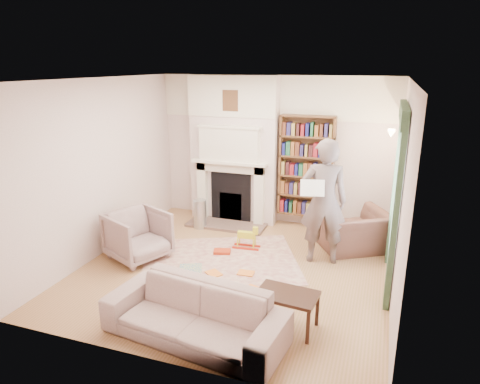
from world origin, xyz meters
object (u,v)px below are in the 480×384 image
at_px(coffee_table, 286,310).
at_px(paraffin_heater, 200,214).
at_px(rocking_horse, 246,237).
at_px(armchair_reading, 354,231).
at_px(armchair_left, 138,236).
at_px(man_reading, 324,202).
at_px(bookcase, 306,166).
at_px(sofa, 194,314).

bearing_deg(coffee_table, paraffin_heater, 137.11).
relative_size(paraffin_heater, rocking_horse, 1.21).
distance_m(armchair_reading, armchair_left, 3.53).
bearing_deg(coffee_table, man_reading, 92.72).
xyz_separation_m(bookcase, paraffin_heater, (-1.84, -0.74, -0.90)).
relative_size(bookcase, coffee_table, 2.64).
bearing_deg(armchair_left, sofa, -108.47).
relative_size(armchair_reading, rocking_horse, 2.29).
distance_m(armchair_left, rocking_horse, 1.78).
bearing_deg(rocking_horse, coffee_table, -65.16).
bearing_deg(rocking_horse, armchair_left, -154.24).
bearing_deg(sofa, coffee_table, 37.86).
xyz_separation_m(bookcase, coffee_table, (0.44, -3.34, -0.95)).
distance_m(bookcase, armchair_reading, 1.53).
bearing_deg(coffee_table, rocking_horse, 125.99).
distance_m(man_reading, rocking_horse, 1.48).
xyz_separation_m(paraffin_heater, rocking_horse, (1.13, -0.62, -0.07)).
xyz_separation_m(bookcase, sofa, (-0.50, -3.88, -0.87)).
bearing_deg(paraffin_heater, bookcase, 21.86).
height_order(bookcase, sofa, bookcase).
bearing_deg(armchair_left, armchair_reading, -41.11).
distance_m(sofa, coffee_table, 1.08).
xyz_separation_m(armchair_reading, armchair_left, (-3.22, -1.46, 0.05)).
relative_size(armchair_reading, paraffin_heater, 1.89).
relative_size(coffee_table, paraffin_heater, 1.27).
xyz_separation_m(armchair_left, sofa, (1.73, -1.61, -0.08)).
height_order(sofa, coffee_table, sofa).
distance_m(bookcase, man_reading, 1.53).
distance_m(armchair_reading, rocking_horse, 1.80).
distance_m(coffee_table, paraffin_heater, 3.46).
relative_size(armchair_reading, man_reading, 0.53).
height_order(coffee_table, rocking_horse, coffee_table).
relative_size(bookcase, armchair_reading, 1.78).
relative_size(armchair_left, paraffin_heater, 1.55).
height_order(armchair_left, man_reading, man_reading).
bearing_deg(paraffin_heater, armchair_reading, -1.49).
height_order(armchair_reading, paraffin_heater, armchair_reading).
height_order(armchair_reading, sofa, armchair_reading).
xyz_separation_m(sofa, coffee_table, (0.93, 0.54, -0.08)).
height_order(armchair_left, sofa, armchair_left).
height_order(armchair_reading, coffee_table, armchair_reading).
distance_m(sofa, paraffin_heater, 3.42).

